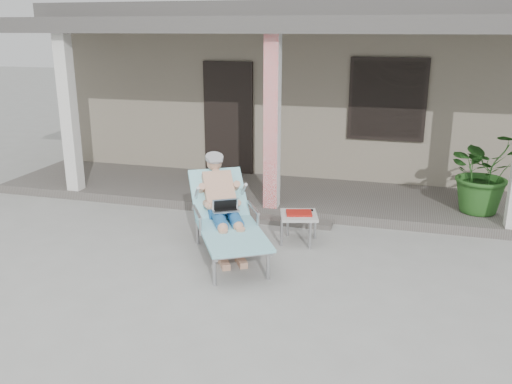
% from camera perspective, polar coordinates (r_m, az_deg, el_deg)
% --- Properties ---
extents(ground, '(60.00, 60.00, 0.00)m').
position_cam_1_polar(ground, '(6.66, -2.89, -8.35)').
color(ground, '#9E9E99').
rests_on(ground, ground).
extents(house, '(10.40, 5.40, 3.30)m').
position_cam_1_polar(house, '(12.41, 6.65, 11.37)').
color(house, gray).
rests_on(house, ground).
extents(porch_deck, '(10.00, 2.00, 0.15)m').
position_cam_1_polar(porch_deck, '(9.34, 2.90, -0.34)').
color(porch_deck, '#605B56').
rests_on(porch_deck, ground).
extents(porch_overhang, '(10.00, 2.30, 2.85)m').
position_cam_1_polar(porch_overhang, '(8.87, 3.08, 16.55)').
color(porch_overhang, silver).
rests_on(porch_overhang, porch_deck).
extents(porch_step, '(2.00, 0.30, 0.07)m').
position_cam_1_polar(porch_step, '(8.29, 1.13, -2.86)').
color(porch_step, '#605B56').
rests_on(porch_step, ground).
extents(lounger, '(1.58, 1.99, 1.27)m').
position_cam_1_polar(lounger, '(6.98, -3.34, -0.27)').
color(lounger, '#B7B7BC').
rests_on(lounger, ground).
extents(side_table, '(0.60, 0.60, 0.44)m').
position_cam_1_polar(side_table, '(7.41, 4.54, -2.61)').
color(side_table, '#BBBAB5').
rests_on(side_table, ground).
extents(potted_palm, '(1.43, 1.36, 1.26)m').
position_cam_1_polar(potted_palm, '(8.80, 22.93, 2.00)').
color(potted_palm, '#26591E').
rests_on(potted_palm, porch_deck).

